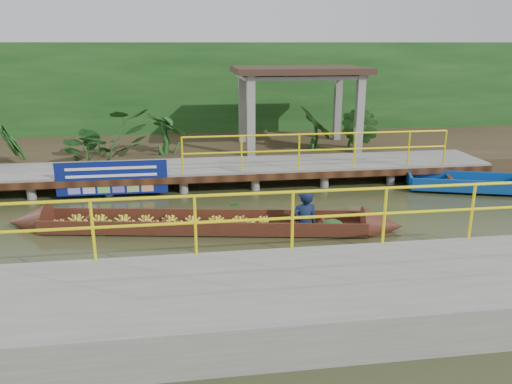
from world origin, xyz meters
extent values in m
plane|color=#303319|center=(0.00, 0.00, 0.00)|extent=(80.00, 80.00, 0.00)
cube|color=#37291B|center=(0.00, 7.50, 0.23)|extent=(30.00, 8.00, 0.45)
cube|color=slate|center=(0.00, 3.50, 0.50)|extent=(16.00, 2.00, 0.15)
cube|color=black|center=(0.00, 2.50, 0.42)|extent=(16.00, 0.12, 0.18)
cylinder|color=#FEEC0D|center=(2.75, 2.55, 1.57)|extent=(7.50, 0.05, 0.05)
cylinder|color=#FEEC0D|center=(2.75, 2.55, 1.12)|extent=(7.50, 0.05, 0.05)
cylinder|color=#FEEC0D|center=(2.75, 2.55, 1.07)|extent=(0.05, 0.05, 1.00)
cylinder|color=slate|center=(-6.00, 4.30, 0.22)|extent=(0.24, 0.24, 0.55)
cylinder|color=slate|center=(-4.00, 2.70, 0.22)|extent=(0.24, 0.24, 0.55)
cylinder|color=slate|center=(-4.00, 4.30, 0.22)|extent=(0.24, 0.24, 0.55)
cylinder|color=slate|center=(-2.00, 2.70, 0.22)|extent=(0.24, 0.24, 0.55)
cylinder|color=slate|center=(-2.00, 4.30, 0.22)|extent=(0.24, 0.24, 0.55)
cylinder|color=slate|center=(0.00, 2.70, 0.22)|extent=(0.24, 0.24, 0.55)
cylinder|color=slate|center=(0.00, 4.30, 0.22)|extent=(0.24, 0.24, 0.55)
cylinder|color=slate|center=(2.00, 2.70, 0.22)|extent=(0.24, 0.24, 0.55)
cylinder|color=slate|center=(2.00, 4.30, 0.22)|extent=(0.24, 0.24, 0.55)
cylinder|color=slate|center=(4.00, 2.70, 0.22)|extent=(0.24, 0.24, 0.55)
cylinder|color=slate|center=(4.00, 4.30, 0.22)|extent=(0.24, 0.24, 0.55)
cylinder|color=slate|center=(6.00, 2.70, 0.22)|extent=(0.24, 0.24, 0.55)
cylinder|color=slate|center=(6.00, 4.30, 0.22)|extent=(0.24, 0.24, 0.55)
cylinder|color=slate|center=(0.00, 2.70, 0.22)|extent=(0.24, 0.24, 0.55)
cube|color=slate|center=(1.00, -4.20, 0.30)|extent=(18.00, 2.40, 0.70)
cylinder|color=#FEEC0D|center=(1.00, -3.05, 1.65)|extent=(10.00, 0.05, 0.05)
cylinder|color=#FEEC0D|center=(1.00, -3.05, 1.20)|extent=(10.00, 0.05, 0.05)
cylinder|color=#FEEC0D|center=(1.00, -3.05, 1.15)|extent=(0.05, 0.05, 1.00)
cube|color=slate|center=(1.20, 5.10, 1.60)|extent=(0.25, 0.25, 2.80)
cube|color=slate|center=(4.80, 5.10, 1.60)|extent=(0.25, 0.25, 2.80)
cube|color=slate|center=(1.20, 7.50, 1.60)|extent=(0.25, 0.25, 2.80)
cube|color=slate|center=(4.80, 7.50, 1.60)|extent=(0.25, 0.25, 2.80)
cube|color=slate|center=(3.00, 6.30, 2.90)|extent=(4.00, 2.60, 0.12)
cube|color=#35231A|center=(3.00, 6.30, 3.10)|extent=(4.40, 3.00, 0.20)
cube|color=#133C13|center=(0.00, 10.00, 2.00)|extent=(30.00, 0.80, 4.00)
cube|color=#37160F|center=(-0.57, -0.23, 0.05)|extent=(7.14, 2.07, 0.05)
cube|color=#37160F|center=(-0.50, 0.21, 0.18)|extent=(6.99, 1.25, 0.30)
cube|color=#37160F|center=(-0.65, -0.66, 0.18)|extent=(6.99, 1.25, 0.30)
cone|color=#37160F|center=(-4.46, 0.44, 0.12)|extent=(1.02, 0.99, 0.85)
cone|color=#37160F|center=(3.31, -0.89, 0.12)|extent=(1.02, 0.99, 0.85)
ellipsoid|color=#133C13|center=(2.22, -0.71, 0.14)|extent=(0.55, 0.47, 0.23)
imported|color=#0E1836|center=(1.61, -0.60, 0.96)|extent=(0.69, 0.50, 1.75)
cube|color=navy|center=(7.00, 1.77, 0.11)|extent=(3.55, 1.99, 0.11)
cube|color=navy|center=(7.15, 2.26, 0.25)|extent=(3.27, 1.08, 0.34)
cube|color=navy|center=(6.85, 1.28, 0.25)|extent=(3.27, 1.08, 0.34)
cube|color=navy|center=(5.38, 2.28, 0.25)|extent=(0.37, 0.99, 0.34)
cube|color=black|center=(6.46, 1.94, 0.29)|extent=(0.41, 1.01, 0.06)
cube|color=navy|center=(-2.86, 2.48, 0.55)|extent=(2.89, 0.03, 0.90)
cube|color=white|center=(-2.86, 2.46, 0.82)|extent=(2.35, 0.01, 0.07)
cube|color=white|center=(-2.86, 2.46, 0.62)|extent=(2.35, 0.01, 0.07)
imported|color=#133C13|center=(-6.00, 5.30, 1.21)|extent=(1.22, 1.22, 1.53)
imported|color=#133C13|center=(-3.50, 5.30, 1.21)|extent=(1.22, 1.22, 1.53)
imported|color=#133C13|center=(-1.50, 5.30, 1.21)|extent=(1.22, 1.22, 1.53)
imported|color=#133C13|center=(3.50, 5.30, 1.21)|extent=(1.22, 1.22, 1.53)
imported|color=#133C13|center=(5.00, 5.30, 1.21)|extent=(1.22, 1.22, 1.53)
camera|label=1|loc=(-0.91, -10.66, 3.98)|focal=35.00mm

